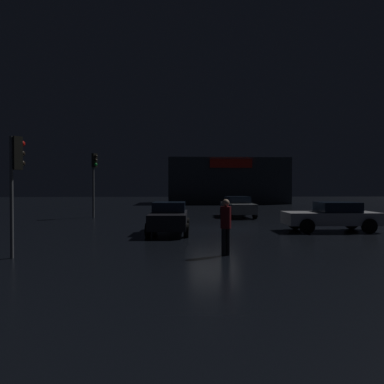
% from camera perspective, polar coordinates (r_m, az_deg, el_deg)
% --- Properties ---
extents(ground_plane, '(120.00, 120.00, 0.00)m').
position_cam_1_polar(ground_plane, '(18.54, 3.59, -5.98)').
color(ground_plane, black).
extents(store_building, '(15.67, 8.75, 5.98)m').
position_cam_1_polar(store_building, '(48.54, 5.50, 1.76)').
color(store_building, '#33383D').
rests_on(store_building, ground).
extents(traffic_signal_opposite, '(0.42, 0.42, 3.76)m').
position_cam_1_polar(traffic_signal_opposite, '(12.18, -26.67, 3.93)').
color(traffic_signal_opposite, '#595B60').
rests_on(traffic_signal_opposite, ground).
extents(traffic_signal_cross_left, '(0.42, 0.42, 4.59)m').
position_cam_1_polar(traffic_signal_cross_left, '(26.07, -15.62, 3.00)').
color(traffic_signal_cross_left, '#595B60').
rests_on(traffic_signal_cross_left, ground).
extents(car_near, '(4.53, 2.05, 1.45)m').
position_cam_1_polar(car_near, '(18.73, 21.77, -3.66)').
color(car_near, '#B7B7BF').
rests_on(car_near, ground).
extents(car_far, '(2.05, 4.01, 1.47)m').
position_cam_1_polar(car_far, '(16.70, -3.75, -4.14)').
color(car_far, black).
rests_on(car_far, ground).
extents(car_crossing, '(2.15, 4.52, 1.50)m').
position_cam_1_polar(car_crossing, '(25.88, 7.41, -2.35)').
color(car_crossing, slate).
rests_on(car_crossing, ground).
extents(pedestrian, '(0.44, 0.44, 1.81)m').
position_cam_1_polar(pedestrian, '(11.31, 5.51, -4.94)').
color(pedestrian, black).
rests_on(pedestrian, ground).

